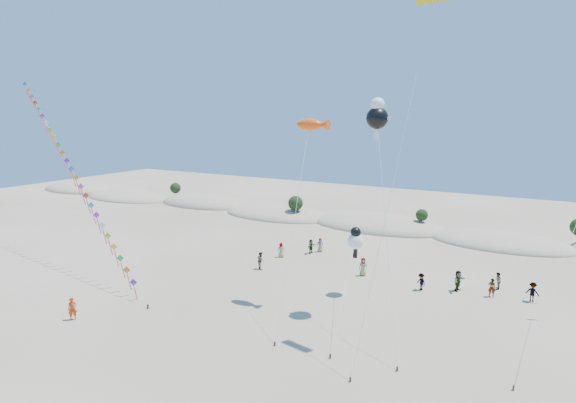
% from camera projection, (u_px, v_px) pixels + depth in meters
% --- Properties ---
extents(ground, '(160.00, 160.00, 0.00)m').
position_uv_depth(ground, '(119.00, 383.00, 28.21)').
color(ground, gray).
rests_on(ground, ground).
extents(dune_ridge, '(145.30, 11.49, 5.57)m').
position_uv_depth(dune_ridge, '(385.00, 227.00, 66.26)').
color(dune_ridge, tan).
rests_on(dune_ridge, ground).
extents(kite_train, '(30.82, 10.83, 20.06)m').
position_uv_depth(kite_train, '(70.00, 167.00, 49.70)').
color(kite_train, '#3F2D1E').
rests_on(kite_train, ground).
extents(fish_kite, '(3.17, 9.33, 15.15)m').
position_uv_depth(fish_kite, '(312.00, 125.00, 38.33)').
color(fish_kite, '#3F2D1E').
rests_on(fish_kite, ground).
extents(cartoon_kite_low, '(3.64, 12.07, 6.00)m').
position_uv_depth(cartoon_kite_low, '(355.00, 240.00, 41.22)').
color(cartoon_kite_low, '#3F2D1E').
rests_on(cartoon_kite_low, ground).
extents(cartoon_kite_high, '(5.71, 9.04, 16.74)m').
position_uv_depth(cartoon_kite_high, '(377.00, 116.00, 35.91)').
color(cartoon_kite_high, '#3F2D1E').
rests_on(cartoon_kite_high, ground).
extents(parafoil_kite, '(2.92, 8.62, 23.24)m').
position_uv_depth(parafoil_kite, '(432.00, 3.00, 30.21)').
color(parafoil_kite, '#3F2D1E').
rests_on(parafoil_kite, ground).
extents(dark_kite, '(3.99, 14.05, 11.35)m').
position_uv_depth(dark_kite, '(576.00, 225.00, 33.44)').
color(dark_kite, '#3F2D1E').
rests_on(dark_kite, ground).
extents(flyer_foreground, '(0.68, 0.77, 1.77)m').
position_uv_depth(flyer_foreground, '(73.00, 309.00, 36.64)').
color(flyer_foreground, red).
rests_on(flyer_foreground, ground).
extents(beachgoers, '(31.75, 9.40, 1.87)m').
position_uv_depth(beachgoers, '(411.00, 271.00, 45.35)').
color(beachgoers, slate).
rests_on(beachgoers, ground).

